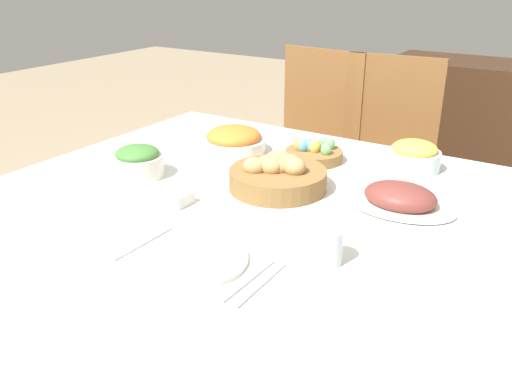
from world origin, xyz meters
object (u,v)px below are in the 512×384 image
(carrot_bowl, at_px, (234,141))
(knife, at_px, (249,280))
(green_salad_bowl, at_px, (138,162))
(sideboard, at_px, (490,146))
(butter_dish, at_px, (171,197))
(ham_platter, at_px, (400,198))
(dinner_plate, at_px, (193,260))
(bread_basket, at_px, (278,176))
(egg_basket, at_px, (314,153))
(chair_far_center, at_px, (380,167))
(chair_far_left, at_px, (307,153))
(drinking_cup, at_px, (328,246))
(spoon, at_px, (261,284))
(pineapple_bowl, at_px, (414,156))
(fork, at_px, (143,243))

(carrot_bowl, height_order, knife, carrot_bowl)
(green_salad_bowl, bearing_deg, carrot_bowl, 71.63)
(sideboard, height_order, butter_dish, sideboard)
(ham_platter, xyz_separation_m, dinner_plate, (-0.28, -0.52, -0.02))
(knife, bearing_deg, bread_basket, 114.47)
(green_salad_bowl, bearing_deg, knife, -27.40)
(sideboard, height_order, egg_basket, sideboard)
(dinner_plate, distance_m, butter_dish, 0.33)
(chair_far_center, height_order, ham_platter, chair_far_center)
(chair_far_left, distance_m, drinking_cup, 1.42)
(ham_platter, bearing_deg, butter_dish, -150.20)
(bread_basket, xyz_separation_m, knife, (0.20, -0.46, -0.04))
(green_salad_bowl, xyz_separation_m, knife, (0.61, -0.31, -0.04))
(ham_platter, relative_size, spoon, 1.62)
(sideboard, distance_m, egg_basket, 1.59)
(knife, bearing_deg, sideboard, 88.66)
(ham_platter, bearing_deg, chair_far_left, 129.98)
(pineapple_bowl, bearing_deg, knife, -95.36)
(chair_far_center, relative_size, bread_basket, 3.56)
(sideboard, bearing_deg, knife, -92.14)
(ham_platter, xyz_separation_m, carrot_bowl, (-0.63, 0.13, 0.02))
(dinner_plate, height_order, drinking_cup, drinking_cup)
(egg_basket, xyz_separation_m, green_salad_bowl, (-0.38, -0.41, 0.02))
(green_salad_bowl, bearing_deg, ham_platter, 15.63)
(fork, bearing_deg, sideboard, 81.31)
(bread_basket, distance_m, knife, 0.50)
(carrot_bowl, bearing_deg, fork, -72.91)
(sideboard, bearing_deg, egg_basket, -101.43)
(bread_basket, height_order, spoon, bread_basket)
(dinner_plate, height_order, butter_dish, butter_dish)
(chair_far_left, xyz_separation_m, egg_basket, (0.35, -0.65, 0.25))
(green_salad_bowl, xyz_separation_m, drinking_cup, (0.71, -0.16, -0.01))
(green_salad_bowl, bearing_deg, sideboard, 70.29)
(chair_far_left, relative_size, dinner_plate, 4.11)
(chair_far_center, distance_m, ham_platter, 0.96)
(butter_dish, bearing_deg, knife, -28.82)
(dinner_plate, bearing_deg, egg_basket, 96.08)
(knife, distance_m, spoon, 0.03)
(sideboard, xyz_separation_m, butter_dish, (-0.48, -2.03, 0.33))
(chair_far_left, bearing_deg, chair_far_center, 5.32)
(carrot_bowl, height_order, spoon, carrot_bowl)
(dinner_plate, relative_size, drinking_cup, 3.10)
(chair_far_left, bearing_deg, ham_platter, -44.70)
(bread_basket, bearing_deg, ham_platter, 11.11)
(bread_basket, distance_m, spoon, 0.51)
(knife, height_order, butter_dish, butter_dish)
(chair_far_left, distance_m, sideboard, 1.10)
(chair_far_left, height_order, bread_basket, chair_far_left)
(sideboard, relative_size, green_salad_bowl, 7.30)
(knife, distance_m, butter_dish, 0.45)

